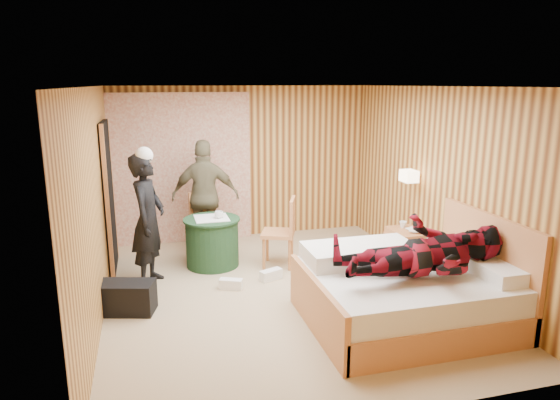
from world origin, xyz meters
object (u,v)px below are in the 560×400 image
object	(u,v)px
bed	(408,292)
nightstand	(406,249)
round_table	(212,242)
man_at_table	(205,196)
woman_standing	(148,220)
chair_far	(205,218)
wall_lamp	(409,176)
chair_near	(284,227)
man_on_bed	(426,239)
duffel_bag	(126,297)

from	to	relation	value
bed	nightstand	size ratio (longest dim) A/B	3.64
bed	round_table	distance (m)	2.90
man_at_table	nightstand	bearing A→B (deg)	161.31
woman_standing	man_at_table	size ratio (longest dim) A/B	0.98
round_table	chair_far	distance (m)	0.66
woman_standing	man_at_table	xyz separation A→B (m)	(0.86, 1.09, 0.01)
wall_lamp	bed	bearing A→B (deg)	-117.71
chair_near	bed	bearing A→B (deg)	44.44
round_table	bed	bearing A→B (deg)	-50.90
chair_far	man_at_table	size ratio (longest dim) A/B	0.54
man_at_table	man_on_bed	distance (m)	3.65
round_table	chair_near	distance (m)	1.04
duffel_bag	man_on_bed	distance (m)	3.35
chair_near	woman_standing	distance (m)	1.86
man_on_bed	bed	bearing A→B (deg)	97.38
woman_standing	man_on_bed	size ratio (longest dim) A/B	0.96
nightstand	chair_far	xyz separation A→B (m)	(-2.61, 1.47, 0.25)
woman_standing	bed	bearing A→B (deg)	-105.74
duffel_bag	man_at_table	xyz separation A→B (m)	(1.14, 1.91, 0.68)
bed	woman_standing	size ratio (longest dim) A/B	1.25
chair_far	nightstand	bearing A→B (deg)	-44.23
nightstand	man_at_table	xyz separation A→B (m)	(-2.59, 1.50, 0.57)
wall_lamp	chair_near	world-z (taller)	wall_lamp
bed	round_table	size ratio (longest dim) A/B	2.67
duffel_bag	man_on_bed	size ratio (longest dim) A/B	0.35
wall_lamp	chair_far	world-z (taller)	wall_lamp
round_table	duffel_bag	bearing A→B (deg)	-132.57
chair_far	woman_standing	distance (m)	1.38
chair_near	round_table	bearing A→B (deg)	-84.77
chair_far	woman_standing	size ratio (longest dim) A/B	0.55
round_table	woman_standing	distance (m)	1.07
wall_lamp	man_on_bed	xyz separation A→B (m)	(-0.77, -1.76, -0.30)
duffel_bag	round_table	bearing A→B (deg)	62.96
wall_lamp	man_on_bed	distance (m)	1.94
round_table	chair_near	xyz separation A→B (m)	(0.98, -0.28, 0.22)
duffel_bag	man_on_bed	xyz separation A→B (m)	(3.00, -1.24, 0.83)
chair_near	man_at_table	bearing A→B (deg)	-112.79
bed	chair_near	size ratio (longest dim) A/B	2.15
duffel_bag	man_at_table	size ratio (longest dim) A/B	0.36
chair_far	man_at_table	xyz separation A→B (m)	(0.02, 0.03, 0.32)
chair_far	man_on_bed	size ratio (longest dim) A/B	0.53
duffel_bag	man_at_table	bearing A→B (deg)	74.61
round_table	man_on_bed	xyz separation A→B (m)	(1.86, -2.48, 0.65)
chair_near	man_at_table	xyz separation A→B (m)	(-0.98, 0.94, 0.29)
wall_lamp	bed	distance (m)	1.98
wall_lamp	woman_standing	world-z (taller)	woman_standing
chair_far	duffel_bag	bearing A→B (deg)	-135.74
bed	round_table	bearing A→B (deg)	129.10
bed	woman_standing	world-z (taller)	woman_standing
round_table	woman_standing	xyz separation A→B (m)	(-0.86, -0.42, 0.49)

